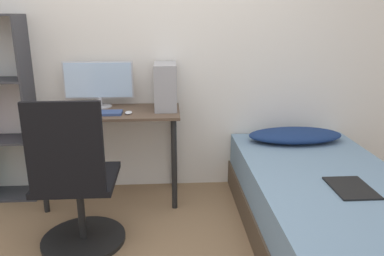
% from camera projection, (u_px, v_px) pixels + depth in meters
% --- Properties ---
extents(wall_back, '(8.00, 0.05, 2.50)m').
position_uv_depth(wall_back, '(151.00, 48.00, 3.16)').
color(wall_back, silver).
rests_on(wall_back, ground_plane).
extents(desk, '(1.13, 0.51, 0.77)m').
position_uv_depth(desk, '(111.00, 127.00, 3.05)').
color(desk, brown).
rests_on(desk, ground_plane).
extents(office_chair, '(0.57, 0.57, 1.05)m').
position_uv_depth(office_chair, '(77.00, 193.00, 2.43)').
color(office_chair, black).
rests_on(office_chair, ground_plane).
extents(bed, '(1.04, 1.86, 0.48)m').
position_uv_depth(bed, '(323.00, 205.00, 2.61)').
color(bed, '#4C3D2D').
rests_on(bed, ground_plane).
extents(pillow, '(0.79, 0.36, 0.11)m').
position_uv_depth(pillow, '(295.00, 135.00, 3.17)').
color(pillow, navy).
rests_on(pillow, bed).
extents(magazine, '(0.24, 0.32, 0.01)m').
position_uv_depth(magazine, '(351.00, 188.00, 2.31)').
color(magazine, black).
rests_on(magazine, bed).
extents(monitor, '(0.57, 0.19, 0.38)m').
position_uv_depth(monitor, '(99.00, 83.00, 3.09)').
color(monitor, '#B7B7BC').
rests_on(monitor, desk).
extents(keyboard, '(0.43, 0.14, 0.02)m').
position_uv_depth(keyboard, '(94.00, 113.00, 2.91)').
color(keyboard, '#33477A').
rests_on(keyboard, desk).
extents(pc_tower, '(0.18, 0.35, 0.37)m').
position_uv_depth(pc_tower, '(166.00, 86.00, 3.05)').
color(pc_tower, '#99999E').
rests_on(pc_tower, desk).
extents(mouse, '(0.06, 0.09, 0.02)m').
position_uv_depth(mouse, '(128.00, 113.00, 2.92)').
color(mouse, silver).
rests_on(mouse, desk).
extents(phone, '(0.07, 0.14, 0.01)m').
position_uv_depth(phone, '(48.00, 111.00, 2.98)').
color(phone, '#B7B7BC').
rests_on(phone, desk).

